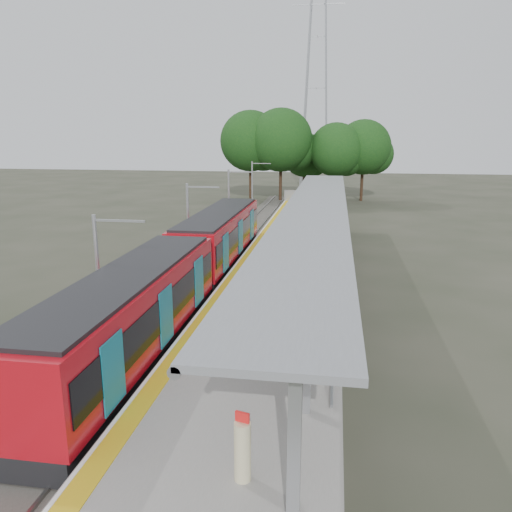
{
  "coord_description": "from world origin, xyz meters",
  "views": [
    {
      "loc": [
        2.58,
        -10.22,
        8.37
      ],
      "look_at": [
        -1.27,
        13.99,
        2.3
      ],
      "focal_mm": 35.0,
      "sensor_mm": 36.0,
      "label": 1
    }
  ],
  "objects": [
    {
      "name": "canopy",
      "position": [
        1.61,
        16.19,
        4.2
      ],
      "size": [
        3.27,
        38.0,
        3.66
      ],
      "color": "#9EA0A5",
      "rests_on": "platform"
    },
    {
      "name": "ground",
      "position": [
        0.0,
        0.0,
        0.0
      ],
      "size": [
        200.0,
        200.0,
        0.0
      ],
      "primitive_type": "plane",
      "color": "#474438",
      "rests_on": "ground"
    },
    {
      "name": "catenary_masts",
      "position": [
        -6.22,
        19.0,
        2.91
      ],
      "size": [
        2.08,
        48.16,
        5.4
      ],
      "color": "#9EA0A5",
      "rests_on": "ground"
    },
    {
      "name": "bench_near",
      "position": [
        2.16,
        7.13,
        1.62
      ],
      "size": [
        1.03,
        1.79,
        1.17
      ],
      "rotation": [
        0.0,
        0.0,
        0.31
      ],
      "color": "#0F144C",
      "rests_on": "platform"
    },
    {
      "name": "info_pillar_near",
      "position": [
        0.81,
        -0.97,
        1.71
      ],
      "size": [
        0.37,
        0.37,
        1.64
      ],
      "rotation": [
        0.0,
        0.0,
        -0.29
      ],
      "color": "beige",
      "rests_on": "platform"
    },
    {
      "name": "tactile_strip",
      "position": [
        -2.55,
        20.0,
        1.01
      ],
      "size": [
        0.6,
        50.0,
        0.02
      ],
      "primitive_type": "cube",
      "color": "gold",
      "rests_on": "platform"
    },
    {
      "name": "trackbed",
      "position": [
        -4.5,
        20.0,
        0.12
      ],
      "size": [
        3.0,
        70.0,
        0.24
      ],
      "primitive_type": "cube",
      "color": "#59544C",
      "rests_on": "ground"
    },
    {
      "name": "train",
      "position": [
        -4.5,
        12.64,
        2.05
      ],
      "size": [
        2.74,
        27.6,
        3.62
      ],
      "color": "black",
      "rests_on": "ground"
    },
    {
      "name": "end_fence",
      "position": [
        0.0,
        44.95,
        1.6
      ],
      "size": [
        6.0,
        0.1,
        1.2
      ],
      "primitive_type": "cube",
      "color": "#9EA0A5",
      "rests_on": "platform"
    },
    {
      "name": "bench_far",
      "position": [
        1.56,
        24.47,
        1.62
      ],
      "size": [
        0.97,
        1.79,
        1.17
      ],
      "rotation": [
        0.0,
        0.0,
        0.27
      ],
      "color": "#0F144C",
      "rests_on": "platform"
    },
    {
      "name": "info_pillar_far",
      "position": [
        1.82,
        22.85,
        1.7
      ],
      "size": [
        0.36,
        0.36,
        1.61
      ],
      "rotation": [
        0.0,
        0.0,
        0.17
      ],
      "color": "beige",
      "rests_on": "platform"
    },
    {
      "name": "litter_bin",
      "position": [
        2.04,
        8.06,
        1.49
      ],
      "size": [
        0.6,
        0.6,
        0.97
      ],
      "primitive_type": "cylinder",
      "rotation": [
        0.0,
        0.0,
        -0.32
      ],
      "color": "#9EA0A5",
      "rests_on": "platform"
    },
    {
      "name": "platform",
      "position": [
        0.0,
        20.0,
        0.5
      ],
      "size": [
        6.0,
        50.0,
        1.0
      ],
      "primitive_type": "cube",
      "color": "gray",
      "rests_on": "ground"
    },
    {
      "name": "pylon",
      "position": [
        -1.0,
        73.0,
        19.0
      ],
      "size": [
        8.0,
        4.0,
        38.0
      ],
      "primitive_type": null,
      "color": "#9EA0A5",
      "rests_on": "ground"
    },
    {
      "name": "tree_cluster",
      "position": [
        -1.87,
        52.73,
        6.9
      ],
      "size": [
        20.98,
        11.22,
        11.32
      ],
      "color": "#382316",
      "rests_on": "ground"
    },
    {
      "name": "bench_mid",
      "position": [
        2.62,
        12.29,
        1.51
      ],
      "size": [
        0.86,
        1.47,
        0.96
      ],
      "rotation": [
        0.0,
        0.0,
        -0.32
      ],
      "color": "#0F144C",
      "rests_on": "platform"
    }
  ]
}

